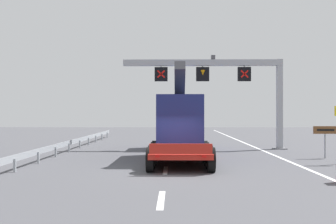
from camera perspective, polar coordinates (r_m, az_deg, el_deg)
The scene contains 7 objects.
ground at distance 18.03m, azimuth 0.83°, elevation -8.48°, with size 112.00×112.00×0.00m, color #4C4C51.
lane_markings at distance 33.50m, azimuth 0.19°, elevation -4.64°, with size 0.20×45.72×0.01m.
edge_line_right at distance 30.58m, azimuth 12.58°, elevation -5.06°, with size 0.20×63.00×0.01m, color silver.
overhead_lane_gantry at distance 29.21m, azimuth 7.97°, elevation 5.08°, with size 11.83×0.90×6.83m.
heavy_haul_truck_red at distance 24.83m, azimuth 1.63°, elevation -1.60°, with size 3.05×14.07×5.30m.
tourist_info_sign_brown at distance 24.64m, azimuth 21.71°, elevation -2.96°, with size 1.39×0.15×1.86m.
guardrail_left at distance 30.35m, azimuth -12.68°, elevation -4.04°, with size 0.13×27.21×0.76m.
Camera 1 is at (0.00, -17.84, 2.60)m, focal length 42.31 mm.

